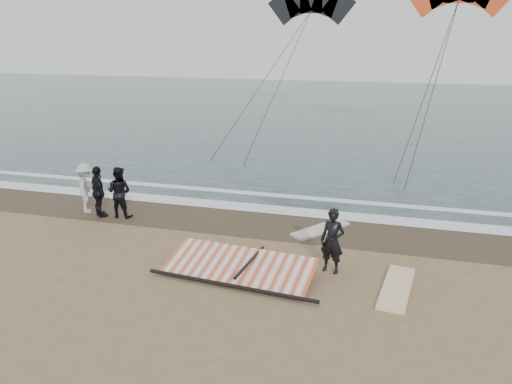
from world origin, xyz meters
TOP-DOWN VIEW (x-y plane):
  - ground at (0.00, 0.00)m, footprint 120.00×120.00m
  - sea at (0.00, 33.00)m, footprint 120.00×54.00m
  - wet_sand at (0.00, 4.50)m, footprint 120.00×2.80m
  - foam_near at (0.00, 5.90)m, footprint 120.00×0.90m
  - foam_far at (0.00, 7.60)m, footprint 120.00×0.45m
  - man_main at (2.61, 1.46)m, footprint 0.75×0.58m
  - board_white at (4.36, 0.89)m, footprint 0.96×2.47m
  - board_cream at (1.90, 4.36)m, footprint 1.77×2.18m
  - trio_cluster at (-5.93, 3.78)m, footprint 2.45×1.50m
  - sail_rig at (0.20, 0.67)m, footprint 4.66×2.11m
  - kite_dark at (-2.62, 27.74)m, footprint 7.27×8.07m

SIDE VIEW (x-z plane):
  - ground at x=0.00m, z-range 0.00..0.00m
  - wet_sand at x=0.00m, z-range 0.00..0.01m
  - sea at x=0.00m, z-range 0.00..0.02m
  - foam_near at x=0.00m, z-range 0.02..0.03m
  - foam_far at x=0.00m, z-range 0.02..0.03m
  - board_cream at x=1.90m, z-range 0.00..0.09m
  - board_white at x=4.36m, z-range 0.00..0.10m
  - sail_rig at x=0.20m, z-range -0.06..0.45m
  - man_main at x=2.61m, z-range 0.00..1.82m
  - trio_cluster at x=-5.93m, z-range -0.01..1.84m
  - kite_dark at x=-2.62m, z-range -0.74..17.00m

